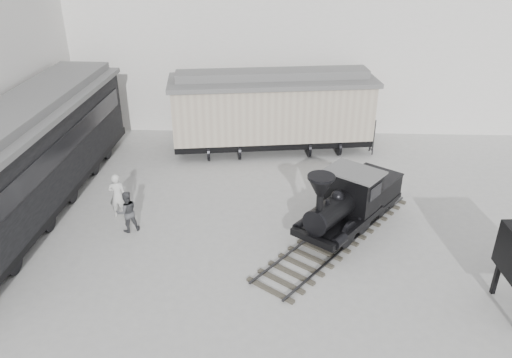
{
  "coord_description": "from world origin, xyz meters",
  "views": [
    {
      "loc": [
        -0.05,
        -12.29,
        10.21
      ],
      "look_at": [
        -0.7,
        3.95,
        2.0
      ],
      "focal_mm": 35.0,
      "sensor_mm": 36.0,
      "label": 1
    }
  ],
  "objects_px": {
    "passenger_coach": "(29,158)",
    "visitor_a": "(117,196)",
    "boxcar": "(272,109)",
    "locomotive": "(348,205)",
    "visitor_b": "(127,212)"
  },
  "relations": [
    {
      "from": "visitor_a",
      "to": "locomotive",
      "type": "bearing_deg",
      "value": 172.1
    },
    {
      "from": "boxcar",
      "to": "visitor_b",
      "type": "relative_size",
      "value": 6.35
    },
    {
      "from": "visitor_b",
      "to": "visitor_a",
      "type": "bearing_deg",
      "value": -85.33
    },
    {
      "from": "boxcar",
      "to": "visitor_a",
      "type": "bearing_deg",
      "value": -138.13
    },
    {
      "from": "locomotive",
      "to": "boxcar",
      "type": "relative_size",
      "value": 0.75
    },
    {
      "from": "passenger_coach",
      "to": "locomotive",
      "type": "bearing_deg",
      "value": -4.1
    },
    {
      "from": "locomotive",
      "to": "visitor_b",
      "type": "distance_m",
      "value": 8.15
    },
    {
      "from": "locomotive",
      "to": "passenger_coach",
      "type": "distance_m",
      "value": 12.38
    },
    {
      "from": "boxcar",
      "to": "locomotive",
      "type": "bearing_deg",
      "value": -77.06
    },
    {
      "from": "passenger_coach",
      "to": "visitor_a",
      "type": "distance_m",
      "value": 3.77
    },
    {
      "from": "passenger_coach",
      "to": "visitor_b",
      "type": "bearing_deg",
      "value": -19.38
    },
    {
      "from": "visitor_b",
      "to": "boxcar",
      "type": "bearing_deg",
      "value": -151.48
    },
    {
      "from": "locomotive",
      "to": "visitor_b",
      "type": "height_order",
      "value": "locomotive"
    },
    {
      "from": "boxcar",
      "to": "passenger_coach",
      "type": "relative_size",
      "value": 0.68
    },
    {
      "from": "boxcar",
      "to": "visitor_b",
      "type": "bearing_deg",
      "value": -131.34
    }
  ]
}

